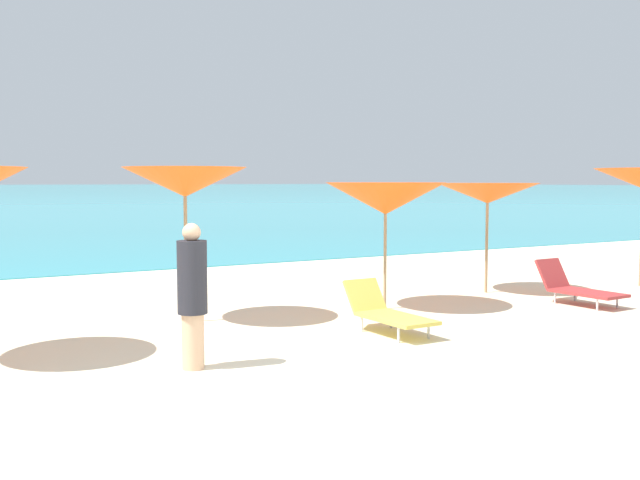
# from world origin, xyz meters

# --- Properties ---
(ground_plane) EXTENTS (50.00, 100.00, 0.30)m
(ground_plane) POSITION_xyz_m (0.00, 10.00, -0.15)
(ground_plane) COLOR beige
(umbrella_3) EXTENTS (1.97, 1.97, 2.31)m
(umbrella_3) POSITION_xyz_m (0.10, 3.89, 2.09)
(umbrella_3) COLOR #9E7F59
(umbrella_3) RESTS_ON ground_plane
(umbrella_4) EXTENTS (2.01, 2.01, 2.08)m
(umbrella_4) POSITION_xyz_m (3.32, 3.34, 1.82)
(umbrella_4) COLOR #9E7F59
(umbrella_4) RESTS_ON ground_plane
(umbrella_5) EXTENTS (2.05, 2.05, 2.07)m
(umbrella_5) POSITION_xyz_m (6.01, 3.84, 1.88)
(umbrella_5) COLOR #9E7F59
(umbrella_5) RESTS_ON ground_plane
(lounge_chair_1) EXTENTS (0.62, 1.53, 0.68)m
(lounge_chair_1) POSITION_xyz_m (2.23, 1.75, 0.30)
(lounge_chair_1) COLOR #D8BF4C
(lounge_chair_1) RESTS_ON ground_plane
(lounge_chair_3) EXTENTS (0.69, 1.54, 0.73)m
(lounge_chair_3) POSITION_xyz_m (6.43, 2.07, 0.30)
(lounge_chair_3) COLOR #A53333
(lounge_chair_3) RESTS_ON ground_plane
(beachgoer_1) EXTENTS (0.33, 0.33, 1.64)m
(beachgoer_1) POSITION_xyz_m (-0.79, 1.25, 0.86)
(beachgoer_1) COLOR #DBAA84
(beachgoer_1) RESTS_ON ground_plane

